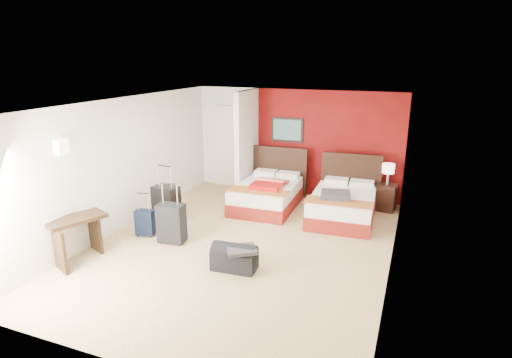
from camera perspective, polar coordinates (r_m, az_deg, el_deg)
The scene contains 17 objects.
ground at distance 7.58m, azimuth -1.77°, elevation -8.94°, with size 6.50×6.50×0.00m, color #D2B381.
room_walls at distance 8.96m, azimuth -6.56°, elevation 3.50°, with size 5.02×6.52×2.50m.
red_accent_panel at distance 9.92m, azimuth 9.56°, elevation 4.60°, with size 3.50×0.04×2.50m, color maroon.
partition_wall at distance 9.84m, azimuth -1.24°, elevation 4.74°, with size 0.12×1.20×2.50m, color silver.
entry_door at distance 10.71m, azimuth -3.74°, elevation 4.44°, with size 0.82×0.06×2.05m, color silver.
bed_left at distance 9.26m, azimuth 1.43°, elevation -2.33°, with size 1.24×1.78×0.53m, color silver.
bed_right at distance 8.79m, azimuth 11.65°, elevation -3.73°, with size 1.25×1.78×0.53m, color white.
red_suitcase_open at distance 9.04m, azimuth 1.82°, elevation -0.67°, with size 0.63×0.87×0.11m, color red.
jacket_bundle at distance 8.41m, azimuth 10.75°, elevation -2.18°, with size 0.56×0.45×0.13m, color #3C3B41.
nightstand at distance 9.55m, azimuth 17.21°, elevation -2.37°, with size 0.41×0.41×0.58m, color black.
table_lamp at distance 9.40m, azimuth 17.48°, elevation 0.62°, with size 0.26×0.26×0.46m, color white.
suitcase_black at distance 8.50m, azimuth -12.05°, elevation -3.65°, with size 0.51×0.32×0.76m, color black.
suitcase_charcoal at distance 7.68m, azimuth -11.40°, elevation -6.07°, with size 0.47×0.29×0.69m, color black.
suitcase_navy at distance 8.12m, azimuth -14.81°, elevation -5.90°, with size 0.34×0.21×0.47m, color black.
duffel_bag at distance 6.72m, azimuth -2.95°, elevation -10.76°, with size 0.70×0.37×0.35m, color black.
jacket_draped at distance 6.53m, azimuth -1.94°, elevation -9.56°, with size 0.44×0.37×0.06m, color #333338.
desk at distance 7.47m, azimuth -23.02°, elevation -7.52°, with size 0.45×0.91×0.76m, color black.
Camera 1 is at (2.70, -6.29, 3.24)m, focal length 29.45 mm.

